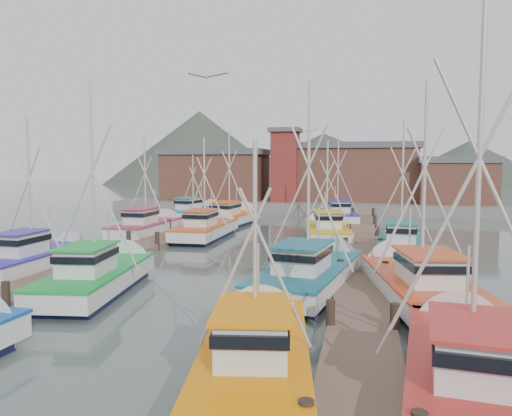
% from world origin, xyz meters
% --- Properties ---
extents(ground, '(260.00, 260.00, 0.00)m').
position_xyz_m(ground, '(0.00, 0.00, 0.00)').
color(ground, '#43514E').
rests_on(ground, ground).
extents(dock_left, '(2.30, 46.00, 1.50)m').
position_xyz_m(dock_left, '(-7.00, 4.04, 0.21)').
color(dock_left, brown).
rests_on(dock_left, ground).
extents(dock_right, '(2.30, 46.00, 1.50)m').
position_xyz_m(dock_right, '(7.00, 4.04, 0.21)').
color(dock_right, brown).
rests_on(dock_right, ground).
extents(quay, '(44.00, 16.00, 1.20)m').
position_xyz_m(quay, '(0.00, 37.00, 0.60)').
color(quay, gray).
rests_on(quay, ground).
extents(shed_left, '(12.72, 8.48, 6.20)m').
position_xyz_m(shed_left, '(-11.00, 35.00, 4.34)').
color(shed_left, brown).
rests_on(shed_left, quay).
extents(shed_center, '(14.84, 9.54, 6.90)m').
position_xyz_m(shed_center, '(6.00, 37.00, 4.69)').
color(shed_center, brown).
rests_on(shed_center, quay).
extents(shed_right, '(8.48, 6.36, 5.20)m').
position_xyz_m(shed_right, '(17.00, 34.00, 3.84)').
color(shed_right, brown).
rests_on(shed_right, quay).
extents(lookout_tower, '(3.60, 3.60, 8.50)m').
position_xyz_m(lookout_tower, '(-2.00, 33.00, 5.55)').
color(lookout_tower, maroon).
rests_on(lookout_tower, quay).
extents(distant_hills, '(175.00, 140.00, 42.00)m').
position_xyz_m(distant_hills, '(-12.76, 122.59, 0.00)').
color(distant_hills, '#3D463A').
rests_on(distant_hills, ground).
extents(boat_1, '(3.79, 8.64, 6.79)m').
position_xyz_m(boat_1, '(4.31, -12.50, 0.67)').
color(boat_1, black).
rests_on(boat_1, ground).
extents(boat_3, '(4.19, 9.02, 10.59)m').
position_xyz_m(boat_3, '(9.48, -12.53, 0.69)').
color(boat_3, black).
rests_on(boat_3, ground).
extents(boat_4, '(3.84, 9.00, 9.75)m').
position_xyz_m(boat_4, '(-4.20, -5.24, 0.68)').
color(boat_4, black).
rests_on(boat_4, ground).
extents(boat_5, '(4.50, 9.99, 9.92)m').
position_xyz_m(boat_5, '(4.79, -2.77, 0.68)').
color(boat_5, black).
rests_on(boat_5, ground).
extents(boat_6, '(3.48, 8.25, 8.55)m').
position_xyz_m(boat_6, '(-9.40, -2.21, 0.68)').
color(boat_6, black).
rests_on(boat_6, ground).
extents(boat_7, '(4.73, 10.13, 9.63)m').
position_xyz_m(boat_7, '(9.14, -3.76, 0.68)').
color(boat_7, black).
rests_on(boat_7, ground).
extents(boat_8, '(3.40, 9.21, 8.31)m').
position_xyz_m(boat_8, '(-4.52, 11.06, 0.68)').
color(boat_8, black).
rests_on(boat_8, ground).
extents(boat_9, '(4.17, 9.45, 8.07)m').
position_xyz_m(boat_9, '(4.31, 12.10, 0.68)').
color(boat_9, black).
rests_on(boat_9, ground).
extents(boat_10, '(3.49, 9.01, 8.37)m').
position_xyz_m(boat_10, '(-9.29, 11.23, 0.68)').
color(boat_10, black).
rests_on(boat_10, ground).
extents(boat_11, '(3.53, 8.37, 8.79)m').
position_xyz_m(boat_11, '(9.24, 5.98, 0.68)').
color(boat_11, black).
rests_on(boat_11, ground).
extents(boat_12, '(3.95, 9.68, 9.26)m').
position_xyz_m(boat_12, '(-4.70, 19.07, 0.68)').
color(boat_12, black).
rests_on(boat_12, ground).
extents(boat_13, '(4.42, 9.23, 9.26)m').
position_xyz_m(boat_13, '(4.49, 23.23, 0.68)').
color(boat_13, black).
rests_on(boat_13, ground).
extents(boat_14, '(4.39, 9.15, 7.22)m').
position_xyz_m(boat_14, '(-9.64, 23.48, 0.68)').
color(boat_14, black).
rests_on(boat_14, ground).
extents(gull_near, '(1.55, 0.66, 0.24)m').
position_xyz_m(gull_near, '(1.23, -6.74, 8.82)').
color(gull_near, gray).
rests_on(gull_near, ground).
extents(gull_far, '(1.55, 0.64, 0.24)m').
position_xyz_m(gull_far, '(3.56, 4.72, 7.51)').
color(gull_far, gray).
rests_on(gull_far, ground).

